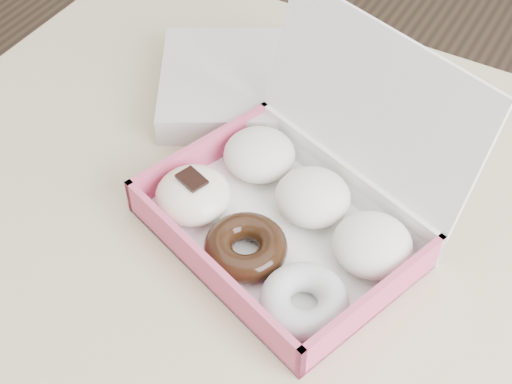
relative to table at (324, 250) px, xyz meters
The scene contains 3 objects.
table is the anchor object (origin of this frame).
donut_box 0.13m from the table, 125.39° to the right, with size 0.39×0.37×0.23m.
newspapers 0.27m from the table, 141.81° to the left, with size 0.28×0.22×0.04m, color beige.
Camera 1 is at (0.22, -0.57, 1.44)m, focal length 50.00 mm.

